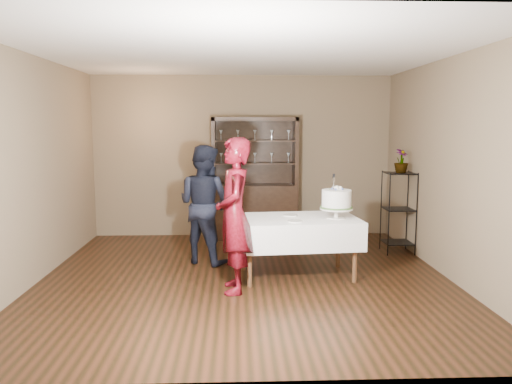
{
  "coord_description": "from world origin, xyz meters",
  "views": [
    {
      "loc": [
        -0.1,
        -5.95,
        1.87
      ],
      "look_at": [
        0.14,
        0.1,
        1.06
      ],
      "focal_mm": 35.0,
      "sensor_mm": 36.0,
      "label": 1
    }
  ],
  "objects_px": {
    "man": "(204,204)",
    "cake": "(336,201)",
    "china_hutch": "(255,198)",
    "woman": "(234,215)",
    "potted_plant": "(401,161)",
    "cake_table": "(297,232)",
    "plant_etagere": "(398,209)"
  },
  "relations": [
    {
      "from": "cake",
      "to": "potted_plant",
      "type": "relative_size",
      "value": 1.59
    },
    {
      "from": "china_hutch",
      "to": "woman",
      "type": "relative_size",
      "value": 1.15
    },
    {
      "from": "china_hutch",
      "to": "cake_table",
      "type": "height_order",
      "value": "china_hutch"
    },
    {
      "from": "china_hutch",
      "to": "woman",
      "type": "distance_m",
      "value": 2.73
    },
    {
      "from": "china_hutch",
      "to": "woman",
      "type": "xyz_separation_m",
      "value": [
        -0.33,
        -2.7,
        0.21
      ]
    },
    {
      "from": "china_hutch",
      "to": "man",
      "type": "relative_size",
      "value": 1.24
    },
    {
      "from": "cake_table",
      "to": "plant_etagere",
      "type": "bearing_deg",
      "value": 34.46
    },
    {
      "from": "plant_etagere",
      "to": "man",
      "type": "xyz_separation_m",
      "value": [
        -2.82,
        -0.43,
        0.16
      ]
    },
    {
      "from": "cake",
      "to": "man",
      "type": "bearing_deg",
      "value": 155.5
    },
    {
      "from": "man",
      "to": "cake_table",
      "type": "bearing_deg",
      "value": -178.45
    },
    {
      "from": "potted_plant",
      "to": "china_hutch",
      "type": "bearing_deg",
      "value": 152.33
    },
    {
      "from": "plant_etagere",
      "to": "man",
      "type": "distance_m",
      "value": 2.86
    },
    {
      "from": "china_hutch",
      "to": "potted_plant",
      "type": "relative_size",
      "value": 5.74
    },
    {
      "from": "woman",
      "to": "cake",
      "type": "distance_m",
      "value": 1.33
    },
    {
      "from": "china_hutch",
      "to": "plant_etagere",
      "type": "relative_size",
      "value": 1.67
    },
    {
      "from": "cake",
      "to": "potted_plant",
      "type": "bearing_deg",
      "value": 44.52
    },
    {
      "from": "plant_etagere",
      "to": "man",
      "type": "bearing_deg",
      "value": -171.43
    },
    {
      "from": "man",
      "to": "cake",
      "type": "height_order",
      "value": "man"
    },
    {
      "from": "china_hutch",
      "to": "woman",
      "type": "height_order",
      "value": "china_hutch"
    },
    {
      "from": "woman",
      "to": "man",
      "type": "height_order",
      "value": "woman"
    },
    {
      "from": "china_hutch",
      "to": "man",
      "type": "height_order",
      "value": "china_hutch"
    },
    {
      "from": "china_hutch",
      "to": "cake",
      "type": "xyz_separation_m",
      "value": [
        0.92,
        -2.23,
        0.3
      ]
    },
    {
      "from": "china_hutch",
      "to": "cake",
      "type": "height_order",
      "value": "china_hutch"
    },
    {
      "from": "cake_table",
      "to": "woman",
      "type": "bearing_deg",
      "value": -145.57
    },
    {
      "from": "man",
      "to": "woman",
      "type": "bearing_deg",
      "value": 140.62
    },
    {
      "from": "woman",
      "to": "man",
      "type": "xyz_separation_m",
      "value": [
        -0.42,
        1.23,
        -0.07
      ]
    },
    {
      "from": "china_hutch",
      "to": "man",
      "type": "xyz_separation_m",
      "value": [
        -0.74,
        -1.48,
        0.14
      ]
    },
    {
      "from": "china_hutch",
      "to": "plant_etagere",
      "type": "bearing_deg",
      "value": -26.83
    },
    {
      "from": "man",
      "to": "cake",
      "type": "distance_m",
      "value": 1.83
    },
    {
      "from": "cake_table",
      "to": "woman",
      "type": "xyz_separation_m",
      "value": [
        -0.77,
        -0.53,
        0.31
      ]
    },
    {
      "from": "china_hutch",
      "to": "potted_plant",
      "type": "bearing_deg",
      "value": -27.67
    },
    {
      "from": "plant_etagere",
      "to": "cake",
      "type": "bearing_deg",
      "value": -134.51
    }
  ]
}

